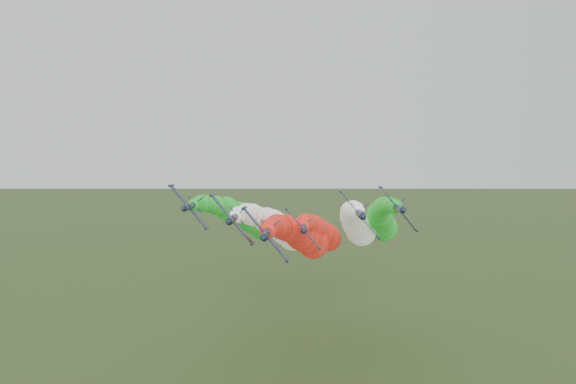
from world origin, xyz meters
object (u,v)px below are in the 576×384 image
object	(u,v)px
jet_outer_right	(382,220)
jet_inner_left	(280,228)
jet_trail	(320,232)
jet_inner_right	(357,224)
jet_outer_left	(249,219)
jet_lead	(301,236)

from	to	relation	value
jet_outer_right	jet_inner_left	bearing A→B (deg)	-159.16
jet_outer_right	jet_trail	size ratio (longest dim) A/B	1.00
jet_inner_right	jet_outer_left	xyz separation A→B (m)	(-29.12, 7.95, 0.40)
jet_outer_left	jet_trail	xyz separation A→B (m)	(19.95, 6.33, -4.44)
jet_trail	jet_lead	bearing A→B (deg)	-102.08
jet_lead	jet_inner_left	distance (m)	9.24
jet_lead	jet_outer_right	xyz separation A→B (m)	(21.89, 17.74, 2.28)
jet_inner_left	jet_trail	size ratio (longest dim) A/B	1.01
jet_inner_left	jet_trail	bearing A→B (deg)	58.14
jet_outer_right	jet_lead	bearing A→B (deg)	-140.99
jet_inner_left	jet_inner_right	bearing A→B (deg)	8.98
jet_outer_left	jet_trail	world-z (taller)	jet_outer_left
jet_inner_right	jet_outer_left	world-z (taller)	jet_outer_left
jet_inner_right	jet_trail	bearing A→B (deg)	122.71
jet_inner_right	jet_outer_right	xyz separation A→B (m)	(7.43, 7.28, 0.43)
jet_inner_right	jet_trail	size ratio (longest dim) A/B	1.00
jet_lead	jet_inner_right	size ratio (longest dim) A/B	1.00
jet_inner_left	jet_outer_right	size ratio (longest dim) A/B	1.00
jet_inner_left	jet_outer_right	world-z (taller)	jet_outer_right
jet_lead	jet_outer_right	world-z (taller)	jet_outer_right
jet_lead	jet_outer_left	bearing A→B (deg)	128.53
jet_inner_right	jet_outer_left	bearing A→B (deg)	164.73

